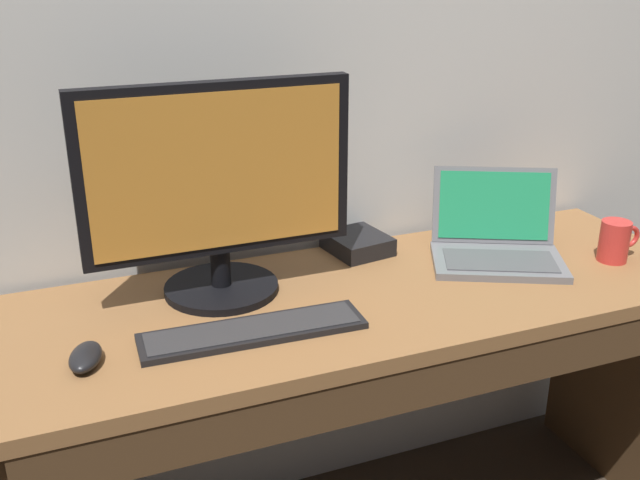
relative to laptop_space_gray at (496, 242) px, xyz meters
The scene contains 7 objects.
desk 0.43m from the laptop_space_gray, 169.34° to the right, with size 1.61×0.56×0.74m.
laptop_space_gray is the anchor object (origin of this frame).
external_monitor 0.71m from the laptop_space_gray, behind, with size 0.58×0.25×0.47m.
wired_keyboard 0.68m from the laptop_space_gray, 167.61° to the right, with size 0.45×0.13×0.02m.
computer_mouse 1.00m from the laptop_space_gray, behind, with size 0.06×0.10×0.03m, color black.
external_drive_box 0.34m from the laptop_space_gray, 150.80° to the left, with size 0.13×0.15×0.04m, color black.
coffee_mug 0.29m from the laptop_space_gray, 23.62° to the right, with size 0.11×0.07×0.10m.
Camera 1 is at (-0.65, -1.33, 1.45)m, focal length 40.94 mm.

